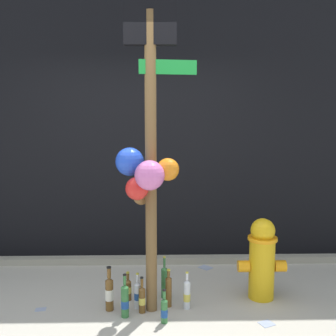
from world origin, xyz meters
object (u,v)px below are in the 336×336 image
Objects in this scene: bottle_4 at (125,301)px; bottle_7 at (128,289)px; fire_hydrant at (262,258)px; bottle_0 at (142,299)px; bottle_8 at (164,310)px; bottle_6 at (169,290)px; bottle_5 at (138,295)px; bottle_1 at (187,294)px; memorial_post at (147,150)px; bottle_3 at (109,293)px; bottle_2 at (164,281)px.

bottle_7 is (-0.00, 0.32, -0.04)m from bottle_4.
bottle_0 is (-1.14, -0.27, -0.27)m from fire_hydrant.
bottle_6 is at bearing 81.55° from bottle_8.
bottle_5 is 0.28m from bottle_6.
bottle_0 is 0.95× the size of bottle_1.
fire_hydrant is (1.09, 0.27, -1.06)m from memorial_post.
bottle_6 is (0.38, 0.18, 0.01)m from bottle_4.
bottle_3 reaches higher than bottle_7.
bottle_3 is at bearing 154.73° from bottle_8.
bottle_0 is at bearing -166.71° from fire_hydrant.
bottle_0 is 0.80× the size of bottle_2.
fire_hydrant is 1.20m from bottle_0.
bottle_6 is at bearing 5.15° from bottle_5.
fire_hydrant is 2.81× the size of bottle_7.
bottle_0 is 0.41m from bottle_1.
bottle_4 is (-0.35, -0.36, -0.02)m from bottle_2.
memorial_post is 3.44× the size of fire_hydrant.
bottle_0 is 0.16m from bottle_4.
bottle_4 is at bearing -165.01° from fire_hydrant.
bottle_7 is at bearing 90.03° from bottle_4.
bottle_7 is (-0.55, 0.18, -0.02)m from bottle_1.
bottle_5 is at bearing 117.35° from bottle_0.
bottle_8 is (-0.01, -0.47, -0.05)m from bottle_2.
bottle_3 reaches higher than bottle_0.
memorial_post is at bearing 1.81° from bottle_0.
bottle_2 reaches higher than bottle_6.
bottle_6 is at bearing -78.47° from bottle_2.
bottle_5 reaches higher than bottle_0.
bottle_7 is (0.15, 0.19, -0.05)m from bottle_3.
bottle_6 is (0.19, 0.11, -1.30)m from memorial_post.
fire_hydrant is 2.26× the size of bottle_1.
bottle_1 is 0.57m from bottle_4.
bottle_3 is 1.23× the size of bottle_5.
bottle_0 is 0.81× the size of bottle_3.
bottle_8 is (0.34, -0.43, 0.00)m from bottle_7.
bottle_0 is 0.28m from bottle_7.
bottle_3 is 0.20m from bottle_4.
bottle_1 is 0.17m from bottle_6.
bottle_4 is at bearing -89.97° from bottle_7.
bottle_7 is at bearing -173.18° from bottle_2.
bottle_3 is (-0.70, -0.02, 0.03)m from bottle_1.
bottle_5 is (-0.04, 0.08, 0.00)m from bottle_0.
bottle_6 is at bearing 29.79° from memorial_post.
bottle_6 is 1.20× the size of bottle_8.
bottle_4 is 0.36m from bottle_8.
bottle_0 reaches higher than bottle_8.
bottle_4 reaches higher than bottle_7.
bottle_7 is (-0.35, -0.04, -0.05)m from bottle_2.
fire_hydrant is 1.35m from bottle_4.
bottle_3 is at bearing -171.33° from fire_hydrant.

